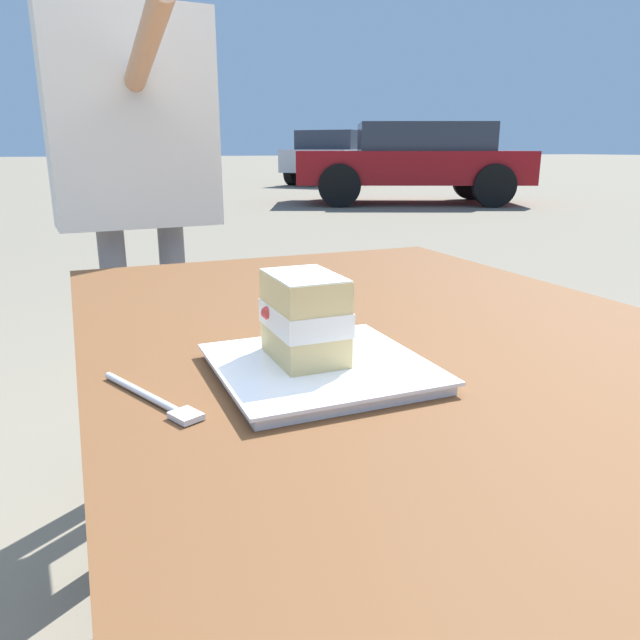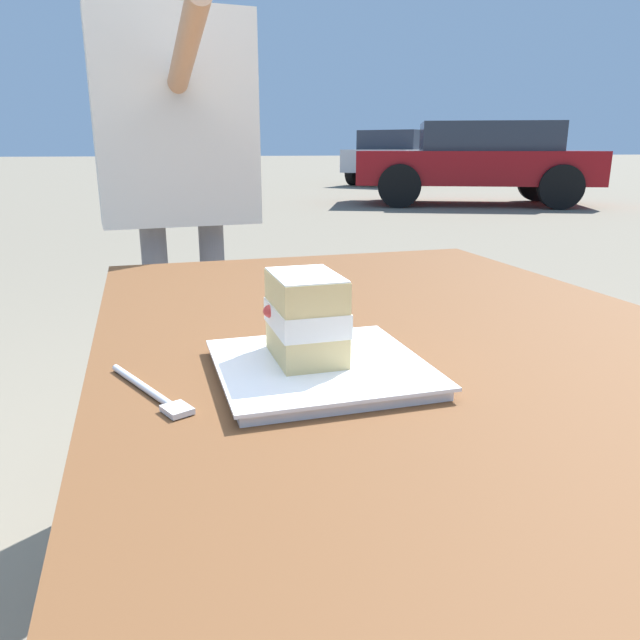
{
  "view_description": "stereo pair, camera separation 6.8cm",
  "coord_description": "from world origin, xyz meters",
  "px_view_note": "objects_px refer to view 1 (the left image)",
  "views": [
    {
      "loc": [
        0.55,
        -0.42,
        0.94
      ],
      "look_at": [
        -0.05,
        -0.17,
        0.76
      ],
      "focal_mm": 33.65,
      "sensor_mm": 36.0,
      "label": 1
    },
    {
      "loc": [
        0.58,
        -0.36,
        0.94
      ],
      "look_at": [
        -0.05,
        -0.17,
        0.76
      ],
      "focal_mm": 33.65,
      "sensor_mm": 36.0,
      "label": 2
    }
  ],
  "objects_px": {
    "diner_person": "(133,130)",
    "parked_car_far": "(341,155)",
    "parked_car_near": "(414,160)",
    "patio_table": "(463,432)",
    "cake_slice": "(304,317)",
    "dessert_fork": "(154,399)",
    "dessert_plate": "(320,368)"
  },
  "relations": [
    {
      "from": "diner_person",
      "to": "parked_car_far",
      "type": "height_order",
      "value": "diner_person"
    },
    {
      "from": "diner_person",
      "to": "parked_car_near",
      "type": "xyz_separation_m",
      "value": [
        -7.8,
        5.54,
        -0.25
      ]
    },
    {
      "from": "parked_car_far",
      "to": "patio_table",
      "type": "bearing_deg",
      "value": -23.9
    },
    {
      "from": "cake_slice",
      "to": "diner_person",
      "type": "height_order",
      "value": "diner_person"
    },
    {
      "from": "patio_table",
      "to": "diner_person",
      "type": "bearing_deg",
      "value": -167.03
    },
    {
      "from": "patio_table",
      "to": "dessert_fork",
      "type": "distance_m",
      "value": 0.37
    },
    {
      "from": "patio_table",
      "to": "parked_car_near",
      "type": "bearing_deg",
      "value": 149.26
    },
    {
      "from": "dessert_plate",
      "to": "diner_person",
      "type": "relative_size",
      "value": 0.16
    },
    {
      "from": "cake_slice",
      "to": "parked_car_far",
      "type": "xyz_separation_m",
      "value": [
        -15.05,
        6.88,
        0.0
      ]
    },
    {
      "from": "dessert_fork",
      "to": "parked_car_far",
      "type": "bearing_deg",
      "value": 154.91
    },
    {
      "from": "patio_table",
      "to": "parked_car_far",
      "type": "distance_m",
      "value": 16.54
    },
    {
      "from": "dessert_fork",
      "to": "patio_table",
      "type": "bearing_deg",
      "value": 83.66
    },
    {
      "from": "parked_car_near",
      "to": "parked_car_far",
      "type": "distance_m",
      "value": 6.39
    },
    {
      "from": "dessert_plate",
      "to": "diner_person",
      "type": "height_order",
      "value": "diner_person"
    },
    {
      "from": "dessert_fork",
      "to": "parked_car_near",
      "type": "bearing_deg",
      "value": 147.45
    },
    {
      "from": "cake_slice",
      "to": "parked_car_far",
      "type": "relative_size",
      "value": 0.03
    },
    {
      "from": "dessert_plate",
      "to": "parked_car_near",
      "type": "relative_size",
      "value": 0.05
    },
    {
      "from": "cake_slice",
      "to": "diner_person",
      "type": "xyz_separation_m",
      "value": [
        -1.02,
        -0.07,
        0.23
      ]
    },
    {
      "from": "patio_table",
      "to": "dessert_plate",
      "type": "bearing_deg",
      "value": -106.01
    },
    {
      "from": "dessert_fork",
      "to": "parked_car_near",
      "type": "xyz_separation_m",
      "value": [
        -8.85,
        5.65,
        0.05
      ]
    },
    {
      "from": "dessert_plate",
      "to": "cake_slice",
      "type": "height_order",
      "value": "cake_slice"
    },
    {
      "from": "diner_person",
      "to": "parked_car_near",
      "type": "distance_m",
      "value": 9.57
    },
    {
      "from": "patio_table",
      "to": "cake_slice",
      "type": "xyz_separation_m",
      "value": [
        -0.07,
        -0.18,
        0.15
      ]
    },
    {
      "from": "patio_table",
      "to": "diner_person",
      "type": "height_order",
      "value": "diner_person"
    },
    {
      "from": "dessert_plate",
      "to": "diner_person",
      "type": "distance_m",
      "value": 1.09
    },
    {
      "from": "dessert_plate",
      "to": "dessert_fork",
      "type": "xyz_separation_m",
      "value": [
        0.01,
        -0.19,
        -0.0
      ]
    },
    {
      "from": "dessert_plate",
      "to": "cake_slice",
      "type": "relative_size",
      "value": 2.15
    },
    {
      "from": "diner_person",
      "to": "parked_car_far",
      "type": "distance_m",
      "value": 15.66
    },
    {
      "from": "parked_car_near",
      "to": "parked_car_far",
      "type": "relative_size",
      "value": 1.02
    },
    {
      "from": "cake_slice",
      "to": "dessert_fork",
      "type": "xyz_separation_m",
      "value": [
        0.03,
        -0.18,
        -0.06
      ]
    },
    {
      "from": "patio_table",
      "to": "dessert_fork",
      "type": "xyz_separation_m",
      "value": [
        -0.04,
        -0.36,
        0.09
      ]
    },
    {
      "from": "patio_table",
      "to": "dessert_fork",
      "type": "bearing_deg",
      "value": -96.34
    }
  ]
}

